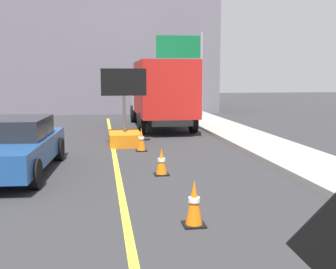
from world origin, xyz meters
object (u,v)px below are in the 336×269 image
pickup_car (12,146)px  highway_guide_sign (189,59)px  traffic_cone_mid_lane (194,203)px  traffic_cone_curbside (141,140)px  arrow_board_trailer (124,131)px  box_truck (161,92)px  traffic_cone_far_lane (162,162)px

pickup_car → highway_guide_sign: 15.54m
traffic_cone_mid_lane → traffic_cone_curbside: 6.92m
arrow_board_trailer → traffic_cone_curbside: (0.47, -1.40, -0.11)m
arrow_board_trailer → traffic_cone_curbside: arrow_board_trailer is taller
box_truck → arrow_board_trailer: bearing=-113.4°
box_truck → highway_guide_sign: 5.60m
traffic_cone_far_lane → traffic_cone_curbside: 3.38m
pickup_car → box_truck: bearing=59.6°
box_truck → highway_guide_sign: bearing=64.0°
highway_guide_sign → pickup_car: bearing=-118.9°
highway_guide_sign → traffic_cone_far_lane: size_ratio=7.52×
box_truck → pickup_car: size_ratio=1.48×
traffic_cone_mid_lane → traffic_cone_far_lane: 3.55m
pickup_car → traffic_cone_curbside: (3.51, 2.55, -0.32)m
traffic_cone_mid_lane → traffic_cone_curbside: bearing=91.5°
arrow_board_trailer → pickup_car: 4.99m
pickup_car → traffic_cone_far_lane: bearing=-12.5°
traffic_cone_curbside → box_truck: bearing=75.7°
pickup_car → traffic_cone_far_lane: pickup_car is taller
arrow_board_trailer → traffic_cone_mid_lane: arrow_board_trailer is taller
pickup_car → traffic_cone_curbside: size_ratio=6.29×
arrow_board_trailer → box_truck: size_ratio=0.38×
highway_guide_sign → traffic_cone_curbside: 11.91m
traffic_cone_far_lane → traffic_cone_mid_lane: bearing=-89.8°
pickup_car → highway_guide_sign: (7.39, 13.39, 2.73)m
box_truck → traffic_cone_mid_lane: size_ratio=9.20×
highway_guide_sign → traffic_cone_far_lane: highway_guide_sign is taller
arrow_board_trailer → traffic_cone_mid_lane: bearing=-85.5°
traffic_cone_mid_lane → traffic_cone_far_lane: (-0.01, 3.55, -0.05)m
traffic_cone_far_lane → traffic_cone_curbside: bearing=92.9°
arrow_board_trailer → highway_guide_sign: (4.35, 9.44, 2.94)m
traffic_cone_curbside → highway_guide_sign: bearing=70.3°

